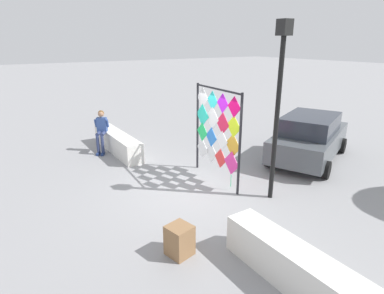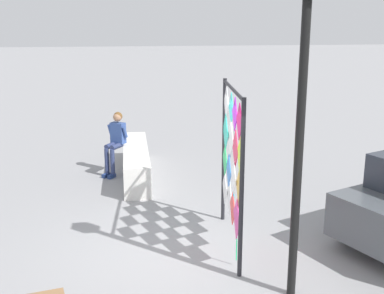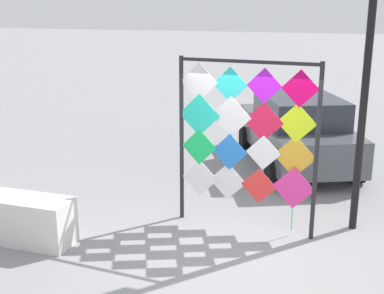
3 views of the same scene
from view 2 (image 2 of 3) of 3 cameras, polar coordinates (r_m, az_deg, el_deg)
name	(u,v)px [view 2 (image 2 of 3)]	position (r m, az deg, el deg)	size (l,w,h in m)	color
ground	(174,253)	(8.57, -2.10, -12.07)	(120.00, 120.00, 0.00)	gray
plaza_ledge_left	(136,162)	(12.44, -6.42, -1.72)	(3.50, 0.60, 0.72)	silver
kite_display_rack	(232,156)	(8.36, 4.57, -1.08)	(2.27, 0.23, 2.77)	#232328
seated_vendor	(116,138)	(12.52, -8.75, 1.01)	(0.76, 0.69, 1.57)	navy
lamp_post	(301,104)	(6.63, 12.42, 4.84)	(0.28, 0.28, 4.45)	black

